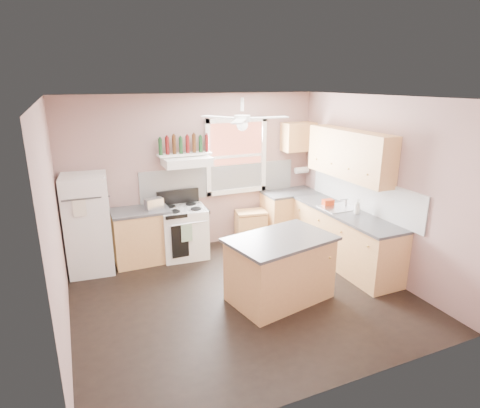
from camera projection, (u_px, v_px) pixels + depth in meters
name	position (u px, v px, depth m)	size (l,w,h in m)	color
floor	(242.00, 295.00, 5.66)	(4.50, 4.50, 0.00)	black
ceiling	(242.00, 98.00, 4.86)	(4.50, 4.50, 0.00)	white
wall_back	(196.00, 173.00, 7.03)	(4.50, 0.05, 2.70)	gray
wall_right	(378.00, 186.00, 6.13)	(0.05, 4.00, 2.70)	gray
wall_left	(53.00, 228.00, 4.39)	(0.05, 4.00, 2.70)	gray
backsplash_back	(221.00, 181.00, 7.22)	(2.90, 0.03, 0.55)	white
backsplash_right	(362.00, 193.00, 6.42)	(0.03, 2.60, 0.55)	white
window_view	(236.00, 156.00, 7.21)	(1.00, 0.02, 1.20)	brown
window_frame	(236.00, 156.00, 7.18)	(1.16, 0.07, 1.36)	white
refrigerator	(88.00, 224.00, 6.17)	(0.66, 0.64, 1.56)	white
base_cabinet_left	(142.00, 237.00, 6.62)	(0.90, 0.60, 0.86)	tan
counter_left	(140.00, 211.00, 6.48)	(0.92, 0.62, 0.04)	#3D3D3F
toaster	(154.00, 204.00, 6.48)	(0.28, 0.16, 0.18)	silver
stove	(184.00, 232.00, 6.82)	(0.74, 0.64, 0.86)	white
range_hood	(187.00, 161.00, 6.63)	(0.78, 0.50, 0.14)	white
bottle_shelf	(185.00, 154.00, 6.70)	(0.90, 0.26, 0.03)	white
cart	(251.00, 228.00, 7.47)	(0.54, 0.36, 0.54)	tan
base_cabinet_corner	(290.00, 215.00, 7.69)	(1.00, 0.60, 0.86)	tan
base_cabinet_right	(344.00, 239.00, 6.54)	(0.60, 2.20, 0.86)	tan
counter_corner	(291.00, 192.00, 7.55)	(1.02, 0.62, 0.04)	#3D3D3F
counter_right	(345.00, 213.00, 6.40)	(0.62, 2.22, 0.04)	#3D3D3F
sink	(338.00, 208.00, 6.57)	(0.55, 0.45, 0.03)	silver
faucet	(346.00, 203.00, 6.61)	(0.03, 0.03, 0.14)	silver
upper_cabinet_right	(349.00, 154.00, 6.36)	(0.33, 1.80, 0.76)	tan
upper_cabinet_corner	(298.00, 137.00, 7.44)	(0.60, 0.33, 0.52)	tan
paper_towel	(302.00, 170.00, 7.71)	(0.12, 0.12, 0.26)	white
island	(280.00, 270.00, 5.46)	(1.30, 0.83, 0.86)	tan
island_top	(281.00, 239.00, 5.32)	(1.38, 0.90, 0.04)	#3D3D3F
ceiling_fan_hub	(242.00, 119.00, 4.94)	(0.20, 0.20, 0.08)	white
soap_bottle	(357.00, 207.00, 6.24)	(0.09, 0.09, 0.24)	silver
red_caddy	(328.00, 202.00, 6.70)	(0.18, 0.12, 0.10)	#B7320F
wine_bottles	(184.00, 145.00, 6.66)	(0.86, 0.06, 0.31)	#143819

